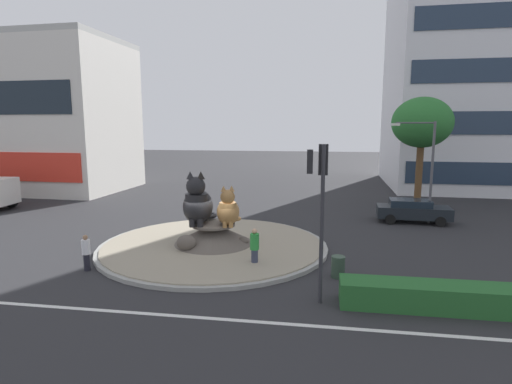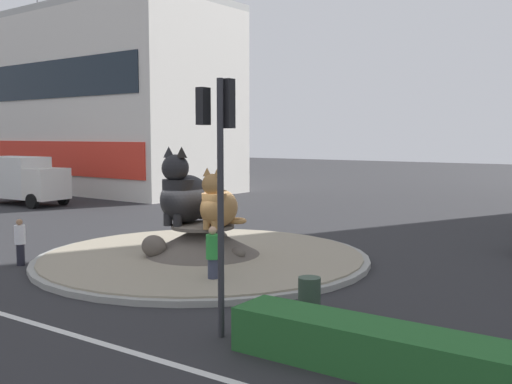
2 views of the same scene
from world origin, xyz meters
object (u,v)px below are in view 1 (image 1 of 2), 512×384
at_px(office_tower, 495,11).
at_px(sedan_on_far_lane, 413,210).
at_px(traffic_light_mast, 320,189).
at_px(cat_statue_tabby, 228,210).
at_px(pedestrian_white_shirt, 86,252).
at_px(pedestrian_green_shirt, 255,247).
at_px(broadleaf_tree_behind_island, 422,123).
at_px(litter_bin, 338,267).
at_px(streetlight_arm, 427,163).
at_px(cat_statue_black, 198,204).

xyz_separation_m(office_tower, sedan_on_far_lane, (-10.40, -17.85, -16.28)).
xyz_separation_m(traffic_light_mast, office_tower, (16.35, 31.02, 13.01)).
height_order(cat_statue_tabby, pedestrian_white_shirt, cat_statue_tabby).
height_order(pedestrian_green_shirt, sedan_on_far_lane, pedestrian_green_shirt).
relative_size(cat_statue_tabby, pedestrian_white_shirt, 1.41).
distance_m(office_tower, broadleaf_tree_behind_island, 19.10).
height_order(office_tower, pedestrian_white_shirt, office_tower).
height_order(cat_statue_tabby, litter_bin, cat_statue_tabby).
distance_m(traffic_light_mast, sedan_on_far_lane, 14.82).
bearing_deg(streetlight_arm, cat_statue_black, 47.00).
distance_m(cat_statue_black, pedestrian_green_shirt, 4.36).
xyz_separation_m(office_tower, streetlight_arm, (-9.74, -17.81, -13.22)).
height_order(broadleaf_tree_behind_island, pedestrian_green_shirt, broadleaf_tree_behind_island).
distance_m(pedestrian_white_shirt, litter_bin, 10.73).
bearing_deg(streetlight_arm, pedestrian_green_shirt, 63.22).
bearing_deg(litter_bin, office_tower, 61.41).
xyz_separation_m(traffic_light_mast, sedan_on_far_lane, (5.95, 13.17, -3.27)).
height_order(office_tower, sedan_on_far_lane, office_tower).
bearing_deg(cat_statue_tabby, pedestrian_green_shirt, 23.94).
bearing_deg(cat_statue_tabby, litter_bin, 48.33).
xyz_separation_m(cat_statue_black, cat_statue_tabby, (1.58, -0.06, -0.25)).
height_order(broadleaf_tree_behind_island, pedestrian_white_shirt, broadleaf_tree_behind_island).
relative_size(cat_statue_black, sedan_on_far_lane, 0.64).
xyz_separation_m(cat_statue_black, office_tower, (22.44, 25.33, 14.81)).
bearing_deg(sedan_on_far_lane, streetlight_arm, 6.72).
bearing_deg(streetlight_arm, pedestrian_white_shirt, 51.37).
bearing_deg(sedan_on_far_lane, litter_bin, -112.32).
height_order(traffic_light_mast, pedestrian_green_shirt, traffic_light_mast).
bearing_deg(litter_bin, cat_statue_tabby, 149.69).
distance_m(office_tower, streetlight_arm, 24.22).
xyz_separation_m(cat_statue_tabby, litter_bin, (5.32, -3.11, -1.57)).
height_order(cat_statue_tabby, streetlight_arm, streetlight_arm).
bearing_deg(streetlight_arm, office_tower, -102.30).
height_order(cat_statue_black, pedestrian_white_shirt, cat_statue_black).
height_order(cat_statue_black, pedestrian_green_shirt, cat_statue_black).
bearing_deg(cat_statue_black, broadleaf_tree_behind_island, 123.17).
relative_size(pedestrian_green_shirt, litter_bin, 1.96).
distance_m(traffic_light_mast, streetlight_arm, 14.77).
bearing_deg(litter_bin, pedestrian_green_shirt, 169.42).
distance_m(traffic_light_mast, litter_bin, 4.48).
bearing_deg(traffic_light_mast, cat_statue_black, 45.27).
bearing_deg(office_tower, broadleaf_tree_behind_island, -123.42).
bearing_deg(cat_statue_tabby, sedan_on_far_lane, 114.44).
xyz_separation_m(traffic_light_mast, pedestrian_green_shirt, (-2.79, 3.19, -3.14)).
distance_m(broadleaf_tree_behind_island, litter_bin, 17.86).
distance_m(streetlight_arm, litter_bin, 12.64).
relative_size(broadleaf_tree_behind_island, pedestrian_green_shirt, 4.69).
height_order(traffic_light_mast, pedestrian_white_shirt, traffic_light_mast).
relative_size(cat_statue_tabby, broadleaf_tree_behind_island, 0.27).
bearing_deg(pedestrian_green_shirt, broadleaf_tree_behind_island, 117.81).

